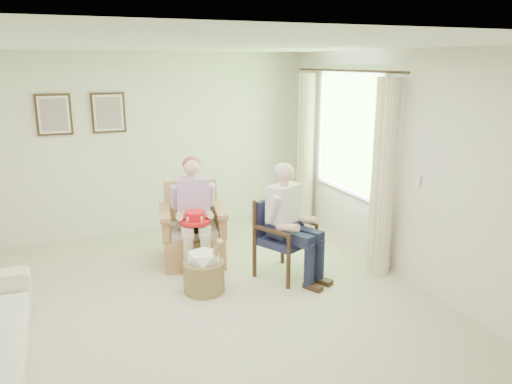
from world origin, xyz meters
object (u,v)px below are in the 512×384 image
person_dark (289,215)px  red_hat (195,218)px  wicker_armchair (193,238)px  wood_armchair (283,234)px  person_wicker (194,206)px  hatbox (204,270)px

person_dark → red_hat: size_ratio=3.63×
wicker_armchair → wood_armchair: 1.19m
wicker_armchair → person_dark: person_dark is taller
wicker_armchair → red_hat: (-0.05, -0.33, 0.36)m
person_wicker → red_hat: bearing=-92.6°
person_wicker → person_dark: size_ratio=1.00×
wicker_armchair → person_dark: size_ratio=0.74×
red_hat → hatbox: (-0.06, -0.56, -0.41)m
red_hat → hatbox: size_ratio=0.55×
wicker_armchair → red_hat: 0.49m
wicker_armchair → wood_armchair: (0.90, -0.75, 0.18)m
person_dark → hatbox: size_ratio=2.00×
red_hat → person_wicker: bearing=76.7°
wicker_armchair → wood_armchair: size_ratio=1.09×
wicker_armchair → person_wicker: bearing=-79.3°
wicker_armchair → person_wicker: size_ratio=0.74×
wicker_armchair → person_dark: 1.35m
person_wicker → hatbox: bearing=-87.6°
wicker_armchair → red_hat: bearing=-87.5°
person_wicker → red_hat: person_wicker is taller
person_dark → red_hat: bearing=122.1°
hatbox → red_hat: bearing=83.5°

